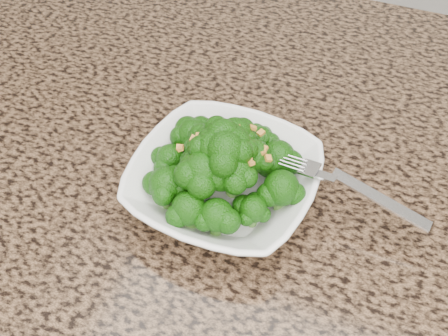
% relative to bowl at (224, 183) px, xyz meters
% --- Properties ---
extents(granite_counter, '(1.64, 1.04, 0.03)m').
position_rel_bowl_xyz_m(granite_counter, '(0.09, -0.04, -0.04)').
color(granite_counter, brown).
rests_on(granite_counter, cabinet).
extents(bowl, '(0.22, 0.22, 0.05)m').
position_rel_bowl_xyz_m(bowl, '(0.00, 0.00, 0.00)').
color(bowl, white).
rests_on(bowl, granite_counter).
extents(broccoli_pile, '(0.18, 0.18, 0.07)m').
position_rel_bowl_xyz_m(broccoli_pile, '(0.00, 0.00, 0.06)').
color(broccoli_pile, '#154F09').
rests_on(broccoli_pile, bowl).
extents(garlic_topping, '(0.11, 0.11, 0.01)m').
position_rel_bowl_xyz_m(garlic_topping, '(0.00, 0.00, 0.10)').
color(garlic_topping, gold).
rests_on(garlic_topping, broccoli_pile).
extents(fork, '(0.19, 0.06, 0.01)m').
position_rel_bowl_xyz_m(fork, '(0.11, 0.02, 0.03)').
color(fork, silver).
rests_on(fork, bowl).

